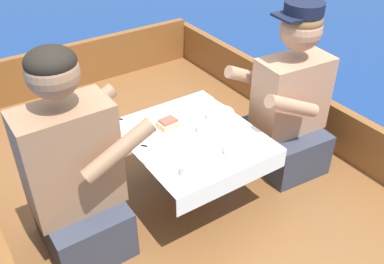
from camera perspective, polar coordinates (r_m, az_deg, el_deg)
ground_plane at (r=2.64m, az=0.92°, el=-14.90°), size 60.00×60.00×0.00m
boat_deck at (r=2.51m, az=0.96°, el=-12.26°), size 2.04×3.39×0.35m
gunwale_starboard at (r=2.85m, az=17.67°, el=1.05°), size 0.06×3.39×0.31m
bow_coaming at (r=3.55m, az=-14.65°, el=8.78°), size 1.92×0.06×0.35m
cockpit_table at (r=2.20m, az=0.00°, el=-1.42°), size 0.63×0.71×0.41m
person_port at (r=1.97m, az=-15.37°, el=-5.68°), size 0.52×0.44×1.03m
person_starboard at (r=2.47m, az=12.81°, el=3.50°), size 0.55×0.48×1.00m
plate_sandwich at (r=2.22m, az=-3.18°, el=0.52°), size 0.22×0.22×0.01m
plate_bread at (r=2.19m, az=6.49°, el=-0.24°), size 0.16×0.16×0.01m
sandwich at (r=2.20m, az=-3.20°, el=1.11°), size 0.11×0.09×0.05m
bowl_port_near at (r=2.30m, az=3.80°, el=2.33°), size 0.15×0.15×0.04m
bowl_starboard_near at (r=2.05m, az=5.95°, el=-2.22°), size 0.12×0.12×0.04m
coffee_cup_port at (r=2.18m, az=1.74°, el=0.64°), size 0.11×0.08×0.05m
coffee_cup_starboard at (r=1.91m, az=-0.36°, el=-5.03°), size 0.11×0.08×0.06m
utensil_fork_starboard at (r=2.29m, az=-8.56°, el=1.33°), size 0.09×0.16×0.00m
utensil_knife_starboard at (r=2.38m, az=-0.24°, el=3.13°), size 0.09×0.16×0.00m
utensil_knife_port at (r=2.05m, az=0.88°, el=-2.70°), size 0.14×0.12×0.00m
utensil_spoon_starboard at (r=2.12m, az=-0.26°, el=-1.19°), size 0.05×0.17×0.01m
utensil_fork_port at (r=2.08m, az=-5.10°, el=-2.15°), size 0.12×0.14×0.00m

